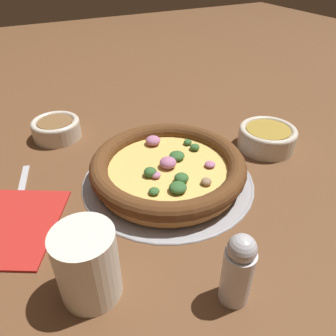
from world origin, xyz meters
name	(u,v)px	position (x,y,z in m)	size (l,w,h in m)	color
ground_plane	(168,181)	(0.00, 0.00, 0.00)	(3.00, 3.00, 0.00)	brown
pizza_tray	(168,179)	(0.00, 0.00, 0.00)	(0.32, 0.32, 0.01)	#9E9EA3
pizza	(168,167)	(0.00, 0.00, 0.03)	(0.28, 0.28, 0.04)	#BC7F42
bowl_near	(267,137)	(0.01, -0.24, 0.03)	(0.12, 0.12, 0.05)	beige
bowl_far	(56,128)	(0.26, 0.15, 0.02)	(0.11, 0.11, 0.04)	beige
drinking_cup	(87,265)	(-0.16, 0.19, 0.05)	(0.08, 0.08, 0.10)	silver
napkin	(14,225)	(0.01, 0.27, 0.00)	(0.21, 0.20, 0.01)	#B2231E
fork	(20,195)	(0.08, 0.25, 0.00)	(0.16, 0.06, 0.00)	#B7B7BC
pepper_shaker	(238,270)	(-0.25, 0.04, 0.05)	(0.04, 0.04, 0.11)	silver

